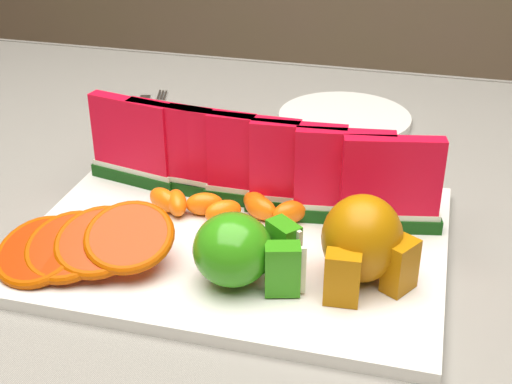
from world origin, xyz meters
name	(u,v)px	position (x,y,z in m)	size (l,w,h in m)	color
table	(176,289)	(0.00, 0.00, 0.65)	(1.40, 0.90, 0.75)	#502B1B
tablecloth	(173,243)	(0.00, 0.00, 0.72)	(1.53, 1.03, 0.20)	gray
platter	(237,239)	(0.09, -0.05, 0.76)	(0.40, 0.30, 0.01)	silver
apple_cluster	(241,251)	(0.11, -0.12, 0.80)	(0.10, 0.09, 0.06)	#1F7A14
pear_cluster	(363,242)	(0.21, -0.09, 0.81)	(0.10, 0.10, 0.08)	#A77D13
side_plate	(344,118)	(0.14, 0.29, 0.76)	(0.24, 0.24, 0.01)	silver
fork	(141,116)	(-0.13, 0.23, 0.76)	(0.06, 0.19, 0.00)	silver
watermelon_row	(254,164)	(0.09, 0.02, 0.82)	(0.39, 0.07, 0.10)	#0A3F15
orange_fan_front	(84,244)	(-0.03, -0.13, 0.79)	(0.17, 0.12, 0.05)	#DA3A03
orange_fan_back	(253,158)	(0.07, 0.08, 0.79)	(0.28, 0.10, 0.04)	#DA3A03
tangerine_segments	(225,206)	(0.07, -0.02, 0.78)	(0.17, 0.06, 0.02)	orange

